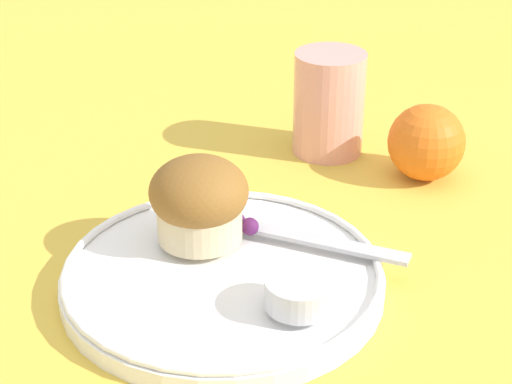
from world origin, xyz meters
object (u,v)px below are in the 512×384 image
muffin (199,200)px  juice_glass (329,103)px  orange_fruit (426,142)px  butter_knife (292,235)px

muffin → juice_glass: juice_glass is taller
orange_fruit → juice_glass: bearing=-174.7°
orange_fruit → butter_knife: bearing=-93.4°
muffin → juice_glass: size_ratio=0.76×
orange_fruit → juice_glass: juice_glass is taller
muffin → butter_knife: size_ratio=0.42×
muffin → orange_fruit: (0.07, 0.24, -0.02)m
butter_knife → juice_glass: (-0.09, 0.18, 0.03)m
juice_glass → muffin: bearing=-81.1°
orange_fruit → juice_glass: (-0.10, -0.01, 0.02)m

